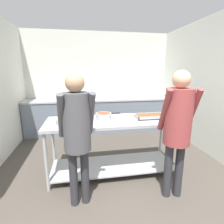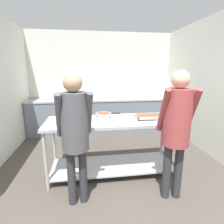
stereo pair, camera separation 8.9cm
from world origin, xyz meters
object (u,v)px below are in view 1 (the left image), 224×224
object	(u,v)px
guest_serving_right	(77,127)
water_bottle	(75,95)
serving_tray_roast	(150,116)
guest_serving_left	(178,122)
sauce_pan	(104,116)
serving_tray_vegetables	(74,120)
plate_stack	(126,117)

from	to	relation	value
guest_serving_right	water_bottle	distance (m)	2.60
guest_serving_right	water_bottle	bearing A→B (deg)	92.13
serving_tray_roast	guest_serving_left	world-z (taller)	guest_serving_left
guest_serving_right	sauce_pan	bearing A→B (deg)	60.23
serving_tray_roast	serving_tray_vegetables	bearing A→B (deg)	179.29
serving_tray_vegetables	plate_stack	xyz separation A→B (m)	(0.81, 0.00, -0.00)
sauce_pan	guest_serving_right	xyz separation A→B (m)	(-0.40, -0.69, 0.06)
serving_tray_roast	water_bottle	size ratio (longest dim) A/B	1.78
sauce_pan	plate_stack	distance (m)	0.35
serving_tray_vegetables	water_bottle	distance (m)	1.97
serving_tray_vegetables	water_bottle	bearing A→B (deg)	90.91
guest_serving_left	guest_serving_right	size ratio (longest dim) A/B	1.02
plate_stack	guest_serving_left	size ratio (longest dim) A/B	0.15
guest_serving_right	serving_tray_roast	bearing A→B (deg)	28.88
plate_stack	water_bottle	size ratio (longest dim) A/B	0.94
serving_tray_vegetables	guest_serving_left	distance (m)	1.46
plate_stack	guest_serving_right	xyz separation A→B (m)	(-0.74, -0.64, 0.09)
serving_tray_roast	guest_serving_right	world-z (taller)	guest_serving_right
serving_tray_vegetables	sauce_pan	world-z (taller)	sauce_pan
serving_tray_vegetables	guest_serving_right	xyz separation A→B (m)	(0.07, -0.64, 0.09)
sauce_pan	guest_serving_left	bearing A→B (deg)	-43.25
serving_tray_roast	guest_serving_left	distance (m)	0.70
serving_tray_roast	sauce_pan	bearing A→B (deg)	174.76
guest_serving_left	guest_serving_right	bearing A→B (deg)	176.70
sauce_pan	serving_tray_vegetables	bearing A→B (deg)	-173.48
sauce_pan	plate_stack	bearing A→B (deg)	-8.03
serving_tray_vegetables	water_bottle	size ratio (longest dim) A/B	1.79
water_bottle	sauce_pan	bearing A→B (deg)	-75.56
serving_tray_vegetables	guest_serving_right	bearing A→B (deg)	-84.12
guest_serving_left	water_bottle	world-z (taller)	guest_serving_left
serving_tray_vegetables	sauce_pan	xyz separation A→B (m)	(0.46, 0.05, 0.03)
guest_serving_left	plate_stack	bearing A→B (deg)	122.93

